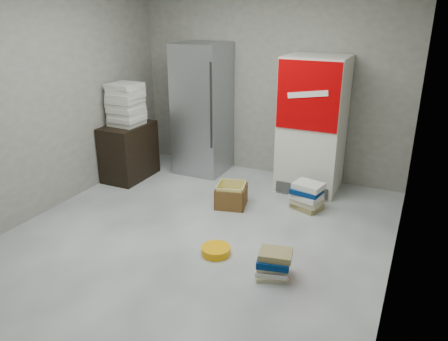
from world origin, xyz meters
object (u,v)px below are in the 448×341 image
wood_shelf (129,151)px  cardboard_box (231,197)px  phonebook_stack_main (307,196)px  coke_cooler (312,125)px  steel_fridge (203,109)px

wood_shelf → cardboard_box: wood_shelf is taller
wood_shelf → phonebook_stack_main: bearing=1.1°
wood_shelf → phonebook_stack_main: 2.65m
coke_cooler → cardboard_box: 1.46m
coke_cooler → wood_shelf: 2.63m
coke_cooler → cardboard_box: bearing=-126.6°
wood_shelf → steel_fridge: bearing=41.3°
coke_cooler → phonebook_stack_main: bearing=-76.7°
steel_fridge → wood_shelf: 1.23m
steel_fridge → coke_cooler: size_ratio=1.06×
phonebook_stack_main → coke_cooler: bearing=118.5°
steel_fridge → cardboard_box: bearing=-47.2°
steel_fridge → phonebook_stack_main: bearing=-20.6°
wood_shelf → cardboard_box: 1.79m
cardboard_box → coke_cooler: bearing=39.8°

